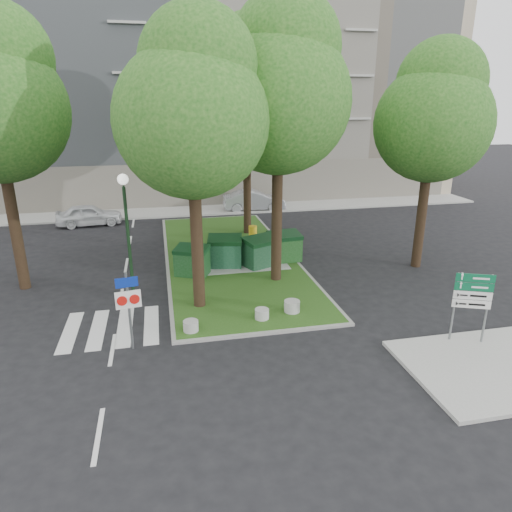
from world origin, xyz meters
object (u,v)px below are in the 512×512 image
object	(u,v)px
dumpster_a	(192,261)
directional_sign	(472,297)
tree_street_right	(435,113)
bollard_right	(292,306)
street_lamp	(127,224)
tree_median_near_left	(194,105)
dumpster_c	(260,252)
tree_median_far	(248,84)
tree_median_near_right	(281,86)
bollard_left	(191,326)
traffic_sign_pole	(128,301)
dumpster_d	(284,247)
bollard_mid	(262,314)
dumpster_b	(225,251)
litter_bin	(253,233)
car_silver	(254,200)
tree_median_mid	(193,112)
car_white	(89,215)

from	to	relation	value
dumpster_a	directional_sign	distance (m)	11.30
tree_street_right	dumpster_a	bearing A→B (deg)	176.14
bollard_right	street_lamp	xyz separation A→B (m)	(-5.73, 2.41, 2.81)
tree_median_near_left	street_lamp	bearing A→B (deg)	157.16
street_lamp	dumpster_c	bearing A→B (deg)	25.00
tree_median_far	dumpster_a	xyz separation A→B (m)	(-3.80, -6.28, -7.56)
tree_median_near_right	dumpster_a	xyz separation A→B (m)	(-3.60, 1.22, -7.22)
bollard_left	traffic_sign_pole	world-z (taller)	traffic_sign_pole
dumpster_a	dumpster_d	xyz separation A→B (m)	(4.51, 1.00, 0.04)
bollard_right	bollard_mid	xyz separation A→B (m)	(-1.21, -0.33, -0.03)
tree_median_far	dumpster_b	xyz separation A→B (m)	(-2.20, -5.45, -7.50)
tree_median_near_left	dumpster_c	world-z (taller)	tree_median_near_left
tree_median_far	litter_bin	size ratio (longest dim) A/B	14.91
tree_median_far	bollard_left	xyz separation A→B (m)	(-4.27, -11.56, -8.02)
street_lamp	car_silver	size ratio (longest dim) A/B	1.14
tree_median_far	car_silver	world-z (taller)	tree_median_far
dumpster_a	car_silver	distance (m)	13.33
tree_street_right	dumpster_a	distance (m)	12.31
tree_median_near_left	dumpster_a	distance (m)	7.30
tree_median_far	dumpster_a	distance (m)	10.54
dumpster_c	bollard_right	bearing A→B (deg)	-113.29
dumpster_d	directional_sign	distance (m)	9.54
dumpster_b	tree_median_mid	bearing A→B (deg)	123.30
dumpster_b	dumpster_c	size ratio (longest dim) A/B	0.96
dumpster_c	bollard_mid	size ratio (longest dim) A/B	3.60
bollard_mid	bollard_right	bearing A→B (deg)	15.19
tree_median_far	dumpster_d	distance (m)	9.21
tree_median_near_left	litter_bin	bearing A→B (deg)	65.35
bollard_left	litter_bin	bearing A→B (deg)	67.17
tree_median_near_right	directional_sign	world-z (taller)	tree_median_near_right
car_white	directional_sign	bearing A→B (deg)	-148.48
tree_median_far	dumpster_b	bearing A→B (deg)	-111.96
dumpster_c	dumpster_a	bearing A→B (deg)	164.75
tree_median_far	litter_bin	bearing A→B (deg)	-93.04
tree_median_near_left	car_silver	bearing A→B (deg)	71.14
tree_street_right	street_lamp	distance (m)	13.68
tree_street_right	bollard_right	bearing A→B (deg)	-152.38
tree_median_near_right	tree_median_far	distance (m)	7.51
dumpster_a	traffic_sign_pole	world-z (taller)	traffic_sign_pole
dumpster_d	bollard_right	size ratio (longest dim) A/B	2.80
dumpster_b	traffic_sign_pole	distance (m)	7.81
litter_bin	street_lamp	size ratio (longest dim) A/B	0.16
dumpster_c	street_lamp	bearing A→B (deg)	-179.08
dumpster_c	directional_sign	size ratio (longest dim) A/B	0.79
tree_street_right	street_lamp	world-z (taller)	tree_street_right
tree_street_right	bollard_mid	bearing A→B (deg)	-154.00
bollard_right	traffic_sign_pole	distance (m)	5.93
tree_median_far	litter_bin	world-z (taller)	tree_median_far
litter_bin	tree_median_near_left	bearing A→B (deg)	-114.65
tree_median_mid	car_silver	world-z (taller)	tree_median_mid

